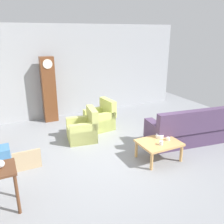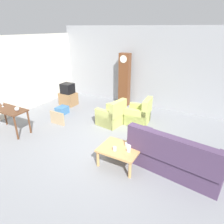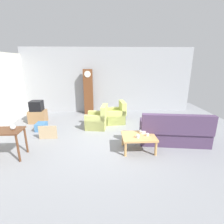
# 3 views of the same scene
# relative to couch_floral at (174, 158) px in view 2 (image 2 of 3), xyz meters

# --- Properties ---
(ground_plane) EXTENTS (10.40, 10.40, 0.00)m
(ground_plane) POSITION_rel_couch_floral_xyz_m (-1.98, 0.19, -0.35)
(ground_plane) COLOR gray
(garage_door_wall) EXTENTS (8.40, 0.16, 3.20)m
(garage_door_wall) POSITION_rel_couch_floral_xyz_m (-1.98, 3.79, 1.25)
(garage_door_wall) COLOR #9EA0A5
(garage_door_wall) RESTS_ON ground_plane
(pegboard_wall_left) EXTENTS (0.12, 6.40, 2.88)m
(pegboard_wall_left) POSITION_rel_couch_floral_xyz_m (-6.18, 0.59, 1.09)
(pegboard_wall_left) COLOR silver
(pegboard_wall_left) RESTS_ON ground_plane
(couch_floral) EXTENTS (2.20, 1.16, 1.04)m
(couch_floral) POSITION_rel_couch_floral_xyz_m (0.00, 0.00, 0.00)
(couch_floral) COLOR #4C3856
(couch_floral) RESTS_ON ground_plane
(armchair_olive_near) EXTENTS (0.89, 0.87, 0.92)m
(armchair_olive_near) POSITION_rel_couch_floral_xyz_m (-2.47, 1.43, -0.05)
(armchair_olive_near) COLOR #B7BC66
(armchair_olive_near) RESTS_ON ground_plane
(armchair_olive_far) EXTENTS (0.86, 0.84, 0.92)m
(armchair_olive_far) POSITION_rel_couch_floral_xyz_m (-1.69, 2.00, -0.05)
(armchair_olive_far) COLOR #BFCA65
(armchair_olive_far) RESTS_ON ground_plane
(coffee_table_wood) EXTENTS (0.96, 0.76, 0.46)m
(coffee_table_wood) POSITION_rel_couch_floral_xyz_m (-1.21, -0.39, 0.04)
(coffee_table_wood) COLOR tan
(coffee_table_wood) RESTS_ON ground_plane
(console_table_dark) EXTENTS (1.30, 0.56, 0.80)m
(console_table_dark) POSITION_rel_couch_floral_xyz_m (-5.04, -0.62, 0.33)
(console_table_dark) COLOR #56331E
(console_table_dark) RESTS_ON ground_plane
(grandfather_clock) EXTENTS (0.44, 0.30, 2.19)m
(grandfather_clock) POSITION_rel_couch_floral_xyz_m (-2.96, 3.39, 0.75)
(grandfather_clock) COLOR brown
(grandfather_clock) RESTS_ON ground_plane
(tv_stand_cabinet) EXTENTS (0.68, 0.52, 0.53)m
(tv_stand_cabinet) POSITION_rel_couch_floral_xyz_m (-5.05, 2.18, -0.09)
(tv_stand_cabinet) COLOR #997047
(tv_stand_cabinet) RESTS_ON ground_plane
(tv_crt) EXTENTS (0.48, 0.44, 0.42)m
(tv_crt) POSITION_rel_couch_floral_xyz_m (-5.05, 2.18, 0.39)
(tv_crt) COLOR black
(tv_crt) RESTS_ON tv_stand_cabinet
(framed_picture_leaning) EXTENTS (0.60, 0.05, 0.46)m
(framed_picture_leaning) POSITION_rel_couch_floral_xyz_m (-4.11, 0.51, -0.12)
(framed_picture_leaning) COLOR tan
(framed_picture_leaning) RESTS_ON ground_plane
(storage_box_blue) EXTENTS (0.36, 0.45, 0.29)m
(storage_box_blue) POSITION_rel_couch_floral_xyz_m (-4.61, 1.29, -0.21)
(storage_box_blue) COLOR teal
(storage_box_blue) RESTS_ON ground_plane
(glass_dome_cloche) EXTENTS (0.13, 0.13, 0.13)m
(glass_dome_cloche) POSITION_rel_couch_floral_xyz_m (-4.61, -0.59, 0.51)
(glass_dome_cloche) COLOR silver
(glass_dome_cloche) RESTS_ON console_table_dark
(cup_white_porcelain) EXTENTS (0.09, 0.09, 0.07)m
(cup_white_porcelain) POSITION_rel_couch_floral_xyz_m (-0.97, -0.42, 0.14)
(cup_white_porcelain) COLOR white
(cup_white_porcelain) RESTS_ON coffee_table_wood
(cup_blue_rimmed) EXTENTS (0.08, 0.08, 0.10)m
(cup_blue_rimmed) POSITION_rel_couch_floral_xyz_m (-1.27, -0.55, 0.16)
(cup_blue_rimmed) COLOR silver
(cup_blue_rimmed) RESTS_ON coffee_table_wood
(bowl_white_stacked) EXTENTS (0.19, 0.19, 0.08)m
(bowl_white_stacked) POSITION_rel_couch_floral_xyz_m (-1.06, -0.21, 0.15)
(bowl_white_stacked) COLOR white
(bowl_white_stacked) RESTS_ON coffee_table_wood
(wine_glass_mid) EXTENTS (0.08, 0.08, 0.18)m
(wine_glass_mid) POSITION_rel_couch_floral_xyz_m (-5.31, -0.58, 0.56)
(wine_glass_mid) COLOR silver
(wine_glass_mid) RESTS_ON console_table_dark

